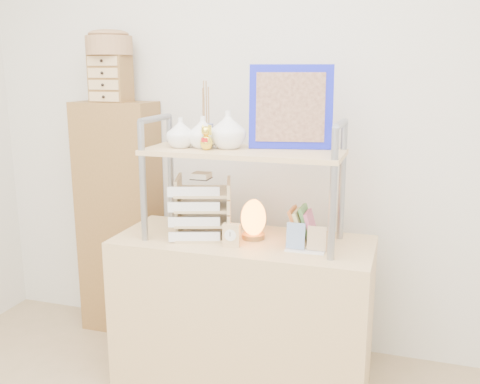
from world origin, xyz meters
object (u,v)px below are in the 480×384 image
object	(u,v)px
letter_tray	(202,211)
salt_lamp	(253,219)
desk	(243,313)
cabinet	(120,219)

from	to	relation	value
letter_tray	salt_lamp	size ratio (longest dim) A/B	1.67
desk	salt_lamp	size ratio (longest dim) A/B	6.36
desk	cabinet	distance (m)	0.99
letter_tray	salt_lamp	xyz separation A→B (m)	(0.24, 0.05, -0.03)
cabinet	letter_tray	world-z (taller)	cabinet
desk	letter_tray	world-z (taller)	letter_tray
letter_tray	desk	bearing A→B (deg)	6.08
salt_lamp	cabinet	bearing A→B (deg)	159.23
desk	salt_lamp	xyz separation A→B (m)	(0.04, 0.03, 0.47)
salt_lamp	letter_tray	bearing A→B (deg)	-169.04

